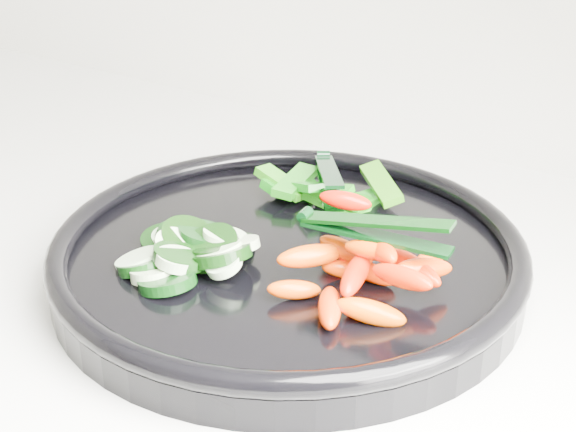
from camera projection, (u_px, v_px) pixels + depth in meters
The scene contains 6 objects.
veggie_tray at pixel (288, 255), 0.64m from camera, with size 0.45×0.45×0.04m.
cucumber_pile at pixel (190, 248), 0.62m from camera, with size 0.12×0.12×0.04m.
carrot_pile at pixel (365, 266), 0.57m from camera, with size 0.14×0.15×0.05m.
pepper_pile at pixel (321, 189), 0.72m from camera, with size 0.13×0.10×0.04m.
tong_carrot at pixel (371, 228), 0.56m from camera, with size 0.11×0.03×0.02m.
tong_pepper at pixel (328, 175), 0.70m from camera, with size 0.08×0.10×0.02m.
Camera 1 is at (0.50, 1.21, 1.26)m, focal length 50.00 mm.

